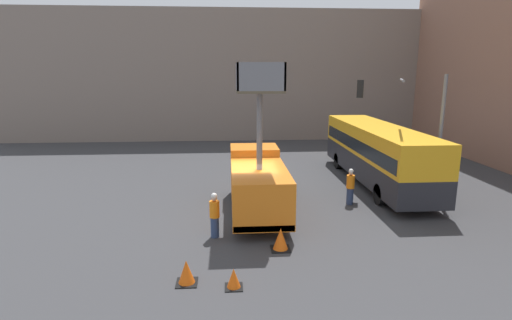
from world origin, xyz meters
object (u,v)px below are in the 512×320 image
utility_truck (257,180)px  traffic_cone_far_side (234,279)px  road_worker_directing (350,187)px  road_worker_near_truck (215,215)px  traffic_cone_mid_road (186,273)px  city_bus (377,150)px  traffic_light_pole (411,113)px  traffic_cone_near_truck (281,239)px

utility_truck → traffic_cone_far_side: (-1.17, -6.41, -1.24)m
road_worker_directing → traffic_cone_far_side: road_worker_directing is taller
road_worker_near_truck → traffic_cone_mid_road: 3.52m
road_worker_near_truck → traffic_cone_far_side: size_ratio=2.92×
city_bus → traffic_light_pole: bearing=-158.1°
road_worker_directing → traffic_cone_far_side: size_ratio=2.90×
city_bus → road_worker_directing: (-2.53, -3.50, -1.04)m
traffic_light_pole → road_worker_near_truck: (-9.70, -4.95, -3.30)m
road_worker_directing → traffic_cone_near_truck: size_ratio=2.20×
utility_truck → traffic_cone_mid_road: size_ratio=9.08×
traffic_light_pole → traffic_cone_mid_road: (-10.44, -8.35, -3.83)m
traffic_light_pole → traffic_cone_far_side: traffic_light_pole is taller
traffic_light_pole → road_worker_directing: traffic_light_pole is taller
city_bus → traffic_cone_near_truck: (-6.49, -8.24, -1.54)m
city_bus → road_worker_near_truck: size_ratio=6.74×
traffic_cone_far_side → road_worker_near_truck: bearing=100.0°
utility_truck → traffic_cone_far_side: bearing=-100.3°
traffic_light_pole → traffic_cone_far_side: (-9.04, -8.71, -3.90)m
traffic_light_pole → traffic_cone_far_side: bearing=-136.1°
city_bus → traffic_light_pole: (0.84, -2.02, 2.27)m
road_worker_near_truck → traffic_cone_near_truck: bearing=-46.8°
road_worker_near_truck → road_worker_directing: 7.21m
utility_truck → road_worker_directing: size_ratio=3.81×
utility_truck → traffic_light_pole: size_ratio=1.09×
traffic_cone_near_truck → traffic_cone_mid_road: 3.77m
utility_truck → road_worker_near_truck: bearing=-124.6°
road_worker_directing → road_worker_near_truck: bearing=-69.1°
utility_truck → traffic_light_pole: utility_truck is taller
traffic_light_pole → traffic_cone_mid_road: bearing=-141.3°
traffic_light_pole → traffic_cone_mid_road: 13.91m
traffic_cone_near_truck → road_worker_near_truck: bearing=151.7°
road_worker_near_truck → city_bus: bearing=19.6°
traffic_cone_mid_road → traffic_cone_far_side: 1.45m
traffic_light_pole → traffic_cone_far_side: size_ratio=10.12×
utility_truck → road_worker_directing: utility_truck is taller
city_bus → traffic_cone_far_side: city_bus is taller
traffic_light_pole → traffic_cone_near_truck: size_ratio=7.69×
road_worker_directing → traffic_cone_mid_road: bearing=-53.7°
road_worker_near_truck → traffic_cone_near_truck: (2.37, -1.27, -0.50)m
city_bus → traffic_cone_far_side: (-8.19, -10.73, -1.63)m
traffic_cone_near_truck → utility_truck: bearing=97.8°
traffic_light_pole → traffic_cone_mid_road: size_ratio=8.33×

